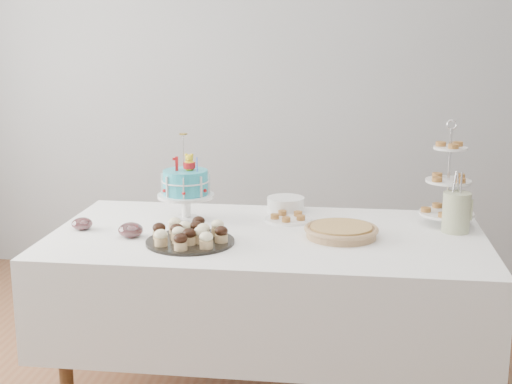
# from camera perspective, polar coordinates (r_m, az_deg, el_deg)

# --- Properties ---
(walls) EXTENTS (5.04, 4.04, 2.70)m
(walls) POSITION_cam_1_polar(r_m,az_deg,el_deg) (2.77, 0.23, 6.51)
(walls) COLOR #989B9D
(walls) RESTS_ON floor
(table) EXTENTS (1.92, 1.02, 0.77)m
(table) POSITION_cam_1_polar(r_m,az_deg,el_deg) (3.25, 0.88, -7.19)
(table) COLOR white
(table) RESTS_ON floor
(birthday_cake) EXTENTS (0.27, 0.27, 0.41)m
(birthday_cake) POSITION_cam_1_polar(r_m,az_deg,el_deg) (3.39, -5.62, -0.40)
(birthday_cake) COLOR white
(birthday_cake) RESTS_ON table
(cupcake_tray) EXTENTS (0.38, 0.38, 0.09)m
(cupcake_tray) POSITION_cam_1_polar(r_m,az_deg,el_deg) (3.04, -5.30, -3.33)
(cupcake_tray) COLOR black
(cupcake_tray) RESTS_ON table
(pie) EXTENTS (0.32, 0.32, 0.05)m
(pie) POSITION_cam_1_polar(r_m,az_deg,el_deg) (3.13, 6.83, -3.10)
(pie) COLOR tan
(pie) RESTS_ON table
(tiered_stand) EXTENTS (0.25, 0.25, 0.49)m
(tiered_stand) POSITION_cam_1_polar(r_m,az_deg,el_deg) (3.39, 15.14, 0.81)
(tiered_stand) COLOR silver
(tiered_stand) RESTS_ON table
(plate_stack) EXTENTS (0.19, 0.19, 0.07)m
(plate_stack) POSITION_cam_1_polar(r_m,az_deg,el_deg) (3.55, 2.40, -1.00)
(plate_stack) COLOR white
(plate_stack) RESTS_ON table
(pastry_plate) EXTENTS (0.22, 0.22, 0.03)m
(pastry_plate) POSITION_cam_1_polar(r_m,az_deg,el_deg) (3.39, 2.61, -2.06)
(pastry_plate) COLOR white
(pastry_plate) RESTS_ON table
(jam_bowl_a) EXTENTS (0.11, 0.11, 0.07)m
(jam_bowl_a) POSITION_cam_1_polar(r_m,az_deg,el_deg) (3.16, -9.99, -3.03)
(jam_bowl_a) COLOR silver
(jam_bowl_a) RESTS_ON table
(jam_bowl_b) EXTENTS (0.09, 0.09, 0.06)m
(jam_bowl_b) POSITION_cam_1_polar(r_m,az_deg,el_deg) (3.32, -13.74, -2.50)
(jam_bowl_b) COLOR silver
(jam_bowl_b) RESTS_ON table
(utensil_pitcher) EXTENTS (0.13, 0.12, 0.28)m
(utensil_pitcher) POSITION_cam_1_polar(r_m,az_deg,el_deg) (3.30, 15.74, -1.45)
(utensil_pitcher) COLOR beige
(utensil_pitcher) RESTS_ON table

